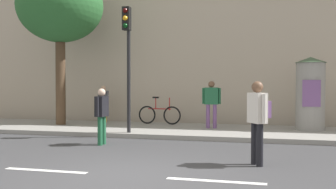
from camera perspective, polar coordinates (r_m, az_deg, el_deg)
name	(u,v)px	position (r m, az deg, el deg)	size (l,w,h in m)	color
ground_plane	(126,176)	(7.94, -5.92, -11.20)	(80.00, 80.00, 0.00)	#38383A
sidewalk_curb	(196,131)	(14.60, 3.99, -5.09)	(36.00, 4.00, 0.15)	gray
lane_markings	(126,175)	(7.94, -5.92, -11.17)	(25.80, 0.16, 0.01)	silver
building_backdrop	(217,5)	(19.79, 6.85, 12.27)	(36.00, 5.00, 10.91)	#B7A893
traffic_light	(127,48)	(13.38, -5.68, 6.46)	(0.24, 0.45, 4.08)	black
poster_column	(310,93)	(14.97, 19.25, 0.21)	(1.08, 1.08, 2.53)	gray
street_tree	(60,7)	(16.85, -14.83, 11.74)	(3.35, 3.35, 6.08)	#4C3826
pedestrian_tallest	(258,115)	(8.92, 12.45, -2.77)	(0.52, 0.56, 1.80)	black
pedestrian_in_light_jacket	(102,112)	(11.84, -9.24, -2.38)	(0.24, 0.65, 1.61)	#1E5938
pedestrian_near_pole	(211,100)	(14.80, 6.08, -0.79)	(0.67, 0.29, 1.70)	#724C84
pedestrian_with_backpack	(103,101)	(17.24, -9.01, -0.92)	(0.55, 0.39, 1.52)	#B78C33
bicycle_leaning	(159,114)	(16.20, -1.20, -2.79)	(1.77, 0.16, 1.09)	black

